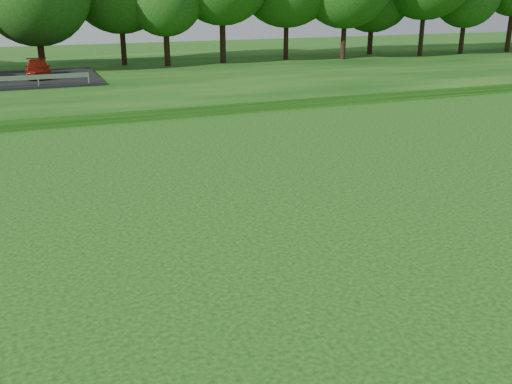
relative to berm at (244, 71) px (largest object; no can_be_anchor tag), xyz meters
name	(u,v)px	position (x,y,z in m)	size (l,w,h in m)	color
berm	(244,71)	(0.00, 0.00, 0.00)	(130.00, 30.00, 0.60)	#0C3F0C
walking_path	(324,103)	(0.00, -14.00, -0.28)	(130.00, 1.60, 0.04)	gray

